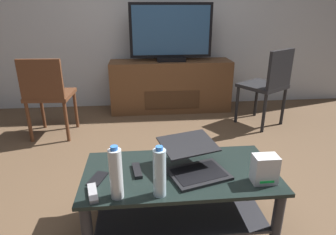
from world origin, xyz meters
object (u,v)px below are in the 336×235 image
(side_chair, at_px, (48,93))
(cell_phone, at_px, (98,179))
(laptop, at_px, (194,162))
(router_box, at_px, (265,169))
(coffee_table, at_px, (180,190))
(television, at_px, (171,34))
(media_cabinet, at_px, (171,86))
(soundbar_remote, at_px, (137,171))
(dining_chair, at_px, (269,83))
(water_bottle_far, at_px, (160,172))
(tv_remote, at_px, (93,193))
(water_bottle_near, at_px, (116,174))

(side_chair, bearing_deg, cell_phone, -65.97)
(laptop, distance_m, router_box, 0.39)
(coffee_table, relative_size, television, 1.10)
(laptop, xyz_separation_m, cell_phone, (-0.56, -0.04, -0.06))
(media_cabinet, bearing_deg, soundbar_remote, -101.08)
(media_cabinet, xyz_separation_m, side_chair, (-1.36, -0.76, 0.16))
(dining_chair, xyz_separation_m, soundbar_remote, (-1.50, -1.60, -0.09))
(water_bottle_far, bearing_deg, side_chair, 120.80)
(water_bottle_far, relative_size, tv_remote, 1.74)
(laptop, bearing_deg, side_chair, 129.46)
(laptop, xyz_separation_m, soundbar_remote, (-0.34, 0.02, -0.05))
(laptop, bearing_deg, coffee_table, 177.67)
(television, height_order, router_box, television)
(coffee_table, bearing_deg, tv_remote, -159.06)
(media_cabinet, bearing_deg, router_box, -84.05)
(dining_chair, xyz_separation_m, cell_phone, (-1.72, -1.66, -0.09))
(television, distance_m, router_box, 2.49)
(media_cabinet, height_order, laptop, media_cabinet)
(television, height_order, water_bottle_far, television)
(water_bottle_near, xyz_separation_m, tv_remote, (-0.13, 0.03, -0.13))
(coffee_table, distance_m, laptop, 0.21)
(media_cabinet, bearing_deg, television, -90.00)
(media_cabinet, distance_m, dining_chair, 1.26)
(coffee_table, xyz_separation_m, laptop, (0.08, -0.00, 0.20))
(television, xyz_separation_m, tv_remote, (-0.67, -2.45, -0.58))
(coffee_table, xyz_separation_m, dining_chair, (1.24, 1.62, 0.23))
(water_bottle_far, bearing_deg, cell_phone, 152.67)
(water_bottle_far, xyz_separation_m, cell_phone, (-0.34, 0.18, -0.13))
(router_box, height_order, soundbar_remote, router_box)
(dining_chair, relative_size, soundbar_remote, 5.64)
(dining_chair, height_order, tv_remote, dining_chair)
(television, bearing_deg, laptop, -92.73)
(television, relative_size, dining_chair, 1.15)
(side_chair, distance_m, soundbar_remote, 1.77)
(coffee_table, xyz_separation_m, television, (0.19, 2.26, 0.73))
(television, bearing_deg, water_bottle_near, -102.38)
(side_chair, xyz_separation_m, laptop, (1.26, -1.52, -0.02))
(router_box, bearing_deg, television, 96.01)
(side_chair, height_order, water_bottle_far, side_chair)
(water_bottle_far, distance_m, cell_phone, 0.40)
(laptop, relative_size, water_bottle_far, 1.65)
(soundbar_remote, bearing_deg, side_chair, 113.82)
(side_chair, relative_size, router_box, 5.35)
(television, bearing_deg, media_cabinet, 90.00)
(router_box, relative_size, tv_remote, 1.01)
(water_bottle_near, xyz_separation_m, cell_phone, (-0.12, 0.17, -0.13))
(router_box, bearing_deg, side_chair, 133.95)
(dining_chair, bearing_deg, side_chair, -177.70)
(dining_chair, xyz_separation_m, water_bottle_far, (-1.38, -1.84, 0.04))
(water_bottle_far, bearing_deg, water_bottle_near, 179.31)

